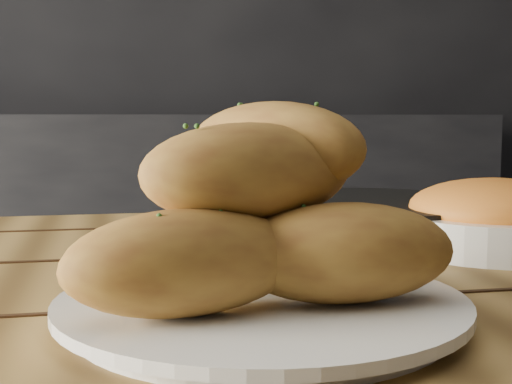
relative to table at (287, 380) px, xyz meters
name	(u,v)px	position (x,y,z in m)	size (l,w,h in m)	color
counter	(25,264)	(-0.42, 1.60, -0.20)	(2.80, 0.60, 0.90)	black
table	(287,380)	(0.00, 0.00, 0.00)	(1.39, 0.89, 0.75)	olive
plate	(262,309)	(-0.06, -0.15, 0.11)	(0.29, 0.29, 0.02)	white
bread_rolls	(259,214)	(-0.06, -0.15, 0.18)	(0.27, 0.23, 0.14)	#A77A2E
skillet	(366,218)	(0.14, 0.18, 0.13)	(0.43, 0.29, 0.05)	black
bowl	(496,219)	(0.25, 0.07, 0.14)	(0.22, 0.22, 0.08)	white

